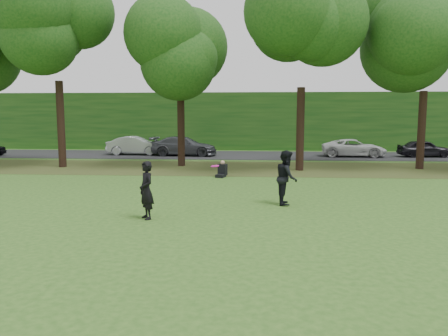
# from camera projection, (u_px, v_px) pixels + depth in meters

# --- Properties ---
(ground) EXTENTS (120.00, 120.00, 0.00)m
(ground) POSITION_uv_depth(u_px,v_px,m) (201.00, 223.00, 12.72)
(ground) COLOR #295219
(ground) RESTS_ON ground
(leaf_litter) EXTENTS (60.00, 7.00, 0.01)m
(leaf_litter) POSITION_uv_depth(u_px,v_px,m) (229.00, 168.00, 25.59)
(leaf_litter) COLOR #4E3C1B
(leaf_litter) RESTS_ON ground
(street) EXTENTS (70.00, 7.00, 0.02)m
(street) POSITION_uv_depth(u_px,v_px,m) (236.00, 155.00, 33.50)
(street) COLOR black
(street) RESTS_ON ground
(far_hedge) EXTENTS (70.00, 3.00, 5.00)m
(far_hedge) POSITION_uv_depth(u_px,v_px,m) (239.00, 121.00, 39.13)
(far_hedge) COLOR #144513
(far_hedge) RESTS_ON ground
(player_left) EXTENTS (0.72, 0.77, 1.76)m
(player_left) POSITION_uv_depth(u_px,v_px,m) (146.00, 190.00, 13.16)
(player_left) COLOR black
(player_left) RESTS_ON ground
(player_right) EXTENTS (0.75, 0.95, 1.91)m
(player_right) POSITION_uv_depth(u_px,v_px,m) (287.00, 177.00, 15.29)
(player_right) COLOR black
(player_right) RESTS_ON ground
(parked_cars) EXTENTS (36.88, 3.44, 1.44)m
(parked_cars) POSITION_uv_depth(u_px,v_px,m) (222.00, 147.00, 32.79)
(parked_cars) COLOR black
(parked_cars) RESTS_ON street
(frisbee) EXTENTS (0.34, 0.34, 0.06)m
(frisbee) POSITION_uv_depth(u_px,v_px,m) (215.00, 166.00, 14.14)
(frisbee) COLOR #E913A0
(frisbee) RESTS_ON ground
(seated_person) EXTENTS (0.59, 0.81, 0.83)m
(seated_person) POSITION_uv_depth(u_px,v_px,m) (222.00, 171.00, 22.04)
(seated_person) COLOR black
(seated_person) RESTS_ON ground
(tree_line) EXTENTS (55.30, 7.90, 12.31)m
(tree_line) POSITION_uv_depth(u_px,v_px,m) (224.00, 30.00, 24.57)
(tree_line) COLOR black
(tree_line) RESTS_ON ground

